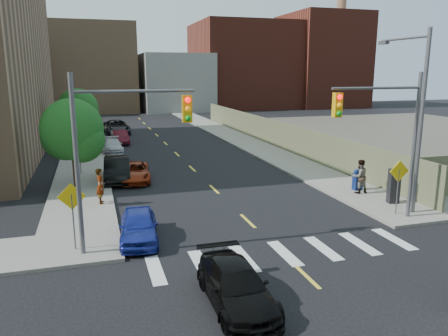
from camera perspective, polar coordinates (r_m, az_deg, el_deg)
ground at (r=14.51m, az=14.45°, el=-16.87°), size 160.00×160.00×0.00m
sidewalk_nw at (r=52.65m, az=-17.74°, el=4.37°), size 3.50×73.00×0.15m
sidewalk_ne at (r=54.63m, az=-1.22°, el=5.24°), size 3.50×73.00×0.15m
fence_north at (r=42.43m, az=6.15°, el=4.65°), size 0.12×44.00×2.50m
gravel_lot at (r=54.03m, az=23.58°, el=4.06°), size 36.00×42.00×0.06m
bg_bldg_midwest at (r=82.68m, az=-16.67°, el=12.37°), size 14.00×16.00×15.00m
bg_bldg_center at (r=82.06m, az=-6.55°, el=11.06°), size 12.00×16.00×10.00m
bg_bldg_east at (r=87.58m, az=2.44°, el=13.18°), size 18.00×18.00×16.00m
bg_bldg_fareast at (r=92.33m, az=12.56°, el=13.49°), size 14.00×16.00×18.00m
smokestack at (r=94.58m, az=14.91°, el=16.38°), size 1.80×1.80×28.00m
signal_nw at (r=16.89m, az=-13.74°, el=3.67°), size 4.59×0.30×7.00m
signal_ne at (r=21.20m, az=20.66°, el=4.97°), size 4.59×0.30×7.00m
streetlight_ne at (r=23.22m, az=23.83°, el=7.02°), size 0.25×3.70×9.00m
warn_sign_nw at (r=17.93m, az=-19.23°, el=-4.49°), size 1.06×0.06×2.83m
warn_sign_ne at (r=22.76m, az=21.85°, el=-1.15°), size 1.06×0.06×2.83m
warn_sign_midwest at (r=31.10m, az=-18.39°, el=2.59°), size 1.06×0.06×2.83m
tree_west_near at (r=26.98m, az=-19.20°, el=4.29°), size 3.66×3.64×5.52m
tree_west_far at (r=41.89m, az=-18.52°, el=7.05°), size 3.66×3.64×5.52m
parked_car_blue at (r=18.86m, az=-11.09°, el=-7.43°), size 1.94×4.02×1.32m
parked_car_black at (r=29.21m, az=-13.80°, el=-0.21°), size 1.87×4.70×1.52m
parked_car_red at (r=28.96m, az=-11.70°, el=-0.52°), size 2.38×4.55×1.22m
parked_car_silver at (r=39.67m, az=-14.38°, el=2.84°), size 1.76×4.22×1.22m
parked_car_white at (r=40.49m, az=-14.75°, el=3.02°), size 1.79×3.72×1.23m
parked_car_maroon at (r=44.42m, az=-13.42°, el=3.97°), size 1.69×4.12×1.33m
parked_car_grey at (r=51.55m, az=-13.84°, el=5.23°), size 2.95×5.78×1.56m
black_sedan at (r=13.78m, az=1.59°, el=-15.14°), size 1.77×4.32×1.25m
mailbox at (r=26.94m, az=17.06°, el=-1.48°), size 0.52×0.41×1.25m
payphone at (r=24.83m, az=21.30°, el=-2.20°), size 0.63×0.55×1.85m
pedestrian_west at (r=23.97m, az=-15.83°, el=-2.27°), size 0.49×0.71×1.89m
pedestrian_east at (r=26.18m, az=17.30°, el=-1.06°), size 0.97×0.76×1.95m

